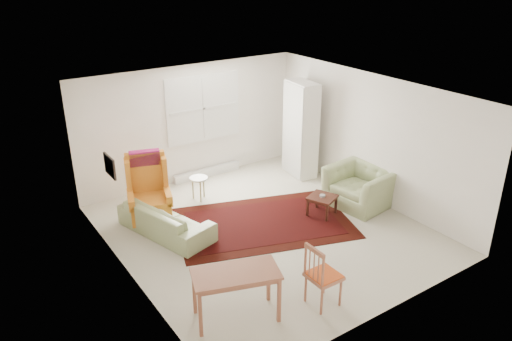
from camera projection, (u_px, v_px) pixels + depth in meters
room at (260, 161)px, 8.59m from camera, size 5.04×5.54×2.51m
rug at (263, 222)px, 9.13m from camera, size 3.61×2.90×0.03m
sofa at (165, 214)px, 8.68m from camera, size 1.20×1.97×0.74m
armchair at (360, 183)px, 9.67m from camera, size 1.15×1.28×0.90m
wingback_chair at (149, 190)px, 8.94m from camera, size 0.94×0.97×1.28m
coffee_table at (322, 206)px, 9.36m from camera, size 0.62×0.62×0.39m
stool at (199, 188)px, 9.95m from camera, size 0.44×0.44×0.48m
cabinet at (301, 129)px, 10.84m from camera, size 0.55×0.89×2.09m
desk at (236, 295)px, 6.62m from camera, size 1.26×0.90×0.72m
desk_chair at (324, 275)px, 6.84m from camera, size 0.42×0.42×0.96m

